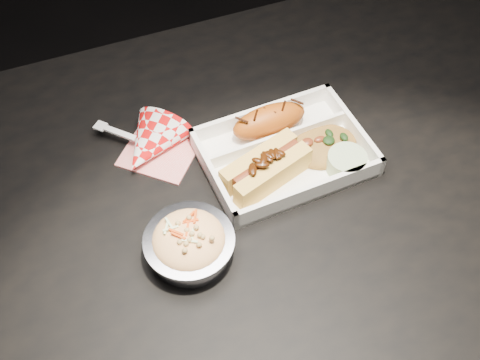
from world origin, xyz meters
name	(u,v)px	position (x,y,z in m)	size (l,w,h in m)	color
dining_table	(251,218)	(0.00, 0.00, 0.66)	(1.20, 0.80, 0.75)	black
food_tray	(284,155)	(0.07, 0.03, 0.76)	(0.26, 0.19, 0.04)	white
fried_pastry	(269,121)	(0.07, 0.09, 0.78)	(0.12, 0.05, 0.05)	#AD4E11
hotdog	(266,167)	(0.02, 0.00, 0.78)	(0.15, 0.10, 0.06)	#E9B74F
fried_rice_mound	(325,142)	(0.13, 0.02, 0.77)	(0.11, 0.09, 0.03)	olive
cupcake_liner	(346,163)	(0.15, -0.03, 0.77)	(0.06, 0.06, 0.03)	#ACC393
foil_coleslaw_cup	(189,243)	(-0.12, -0.08, 0.78)	(0.13, 0.13, 0.07)	silver
napkin_fork	(150,146)	(-0.12, 0.12, 0.77)	(0.16, 0.16, 0.10)	red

